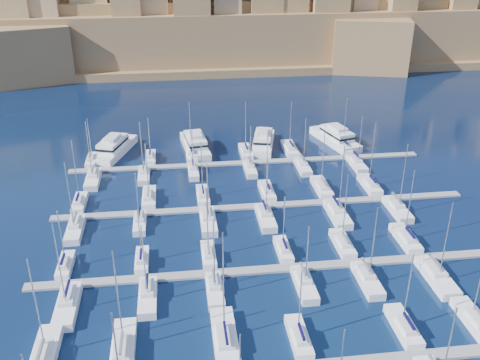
{
  "coord_description": "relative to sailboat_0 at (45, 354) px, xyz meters",
  "views": [
    {
      "loc": [
        -16.78,
        -84.19,
        51.89
      ],
      "look_at": [
        -5.29,
        6.0,
        8.23
      ],
      "focal_mm": 40.0,
      "sensor_mm": 36.0,
      "label": 1
    }
  ],
  "objects": [
    {
      "name": "sailboat_32",
      "position": [
        23.9,
        32.21,
        -0.02
      ],
      "size": [
        2.93,
        9.76,
        13.31
      ],
      "color": "white",
      "rests_on": "ground"
    },
    {
      "name": "sailboat_35",
      "position": [
        61.6,
        32.28,
        -0.01
      ],
      "size": [
        2.89,
        9.63,
        15.09
      ],
      "color": "white",
      "rests_on": "ground"
    },
    {
      "name": "pontoon_mid_near",
      "position": [
        35.54,
        15.97,
        -0.57
      ],
      "size": [
        84.0,
        2.0,
        0.4
      ],
      "primitive_type": "cube",
      "color": "slate",
      "rests_on": "ground"
    },
    {
      "name": "sailboat_43",
      "position": [
        11.03,
        54.84,
        -0.03
      ],
      "size": [
        2.54,
        8.48,
        13.77
      ],
      "color": "white",
      "rests_on": "ground"
    },
    {
      "name": "sailboat_34",
      "position": [
        49.2,
        31.9,
        0.0
      ],
      "size": [
        3.12,
        10.41,
        15.52
      ],
      "color": "white",
      "rests_on": "ground"
    },
    {
      "name": "motor_yacht_c",
      "position": [
        40.72,
        69.32,
        0.96
      ],
      "size": [
        8.57,
        17.0,
        5.25
      ],
      "color": "white",
      "rests_on": "ground"
    },
    {
      "name": "sailboat_13",
      "position": [
        11.86,
        20.54,
        -0.07
      ],
      "size": [
        2.2,
        7.33,
        10.55
      ],
      "color": "white",
      "rests_on": "ground"
    },
    {
      "name": "sailboat_24",
      "position": [
        -1.5,
        42.92,
        -0.02
      ],
      "size": [
        2.43,
        8.1,
        14.43
      ],
      "color": "white",
      "rests_on": "ground"
    },
    {
      "name": "sailboat_4",
      "position": [
        49.07,
        -0.81,
        -0.04
      ],
      "size": [
        2.6,
        8.66,
        12.76
      ],
      "color": "white",
      "rests_on": "ground"
    },
    {
      "name": "sailboat_36",
      "position": [
        -1.68,
        64.83,
        -0.06
      ],
      "size": [
        2.37,
        7.91,
        11.4
      ],
      "color": "white",
      "rests_on": "ground"
    },
    {
      "name": "sailboat_22",
      "position": [
        47.74,
        10.52,
        -0.02
      ],
      "size": [
        2.74,
        9.13,
        14.34
      ],
      "color": "white",
      "rests_on": "ground"
    },
    {
      "name": "sailboat_21",
      "position": [
        37.48,
        10.6,
        -0.04
      ],
      "size": [
        2.69,
        8.98,
        11.86
      ],
      "color": "white",
      "rests_on": "ground"
    },
    {
      "name": "sailboat_15",
      "position": [
        36.17,
        20.73,
        -0.06
      ],
      "size": [
        2.31,
        7.71,
        11.17
      ],
      "color": "white",
      "rests_on": "ground"
    },
    {
      "name": "sailboat_18",
      "position": [
        1.33,
        9.98,
        0.0
      ],
      "size": [
        3.07,
        10.23,
        16.04
      ],
      "color": "white",
      "rests_on": "ground"
    },
    {
      "name": "motor_yacht_b",
      "position": [
        23.37,
        69.76,
        0.96
      ],
      "size": [
        7.23,
        17.75,
        5.25
      ],
      "color": "white",
      "rests_on": "ground"
    },
    {
      "name": "sailboat_41",
      "position": [
        60.69,
        65.0,
        -0.03
      ],
      "size": [
        2.48,
        8.26,
        13.82
      ],
      "color": "white",
      "rests_on": "ground"
    },
    {
      "name": "sailboat_2",
      "position": [
        23.85,
        0.26,
        0.02
      ],
      "size": [
        3.25,
        10.83,
        17.36
      ],
      "color": "white",
      "rests_on": "ground"
    },
    {
      "name": "sailboat_33",
      "position": [
        35.01,
        32.24,
        -0.02
      ],
      "size": [
        2.91,
        9.71,
        13.98
      ],
      "color": "white",
      "rests_on": "ground"
    },
    {
      "name": "sailboat_1",
      "position": [
        10.19,
        -0.03,
        0.0
      ],
      "size": [
        3.07,
        10.23,
        16.01
      ],
      "color": "white",
      "rests_on": "ground"
    },
    {
      "name": "sailboat_3",
      "position": [
        33.95,
        -1.01,
        -0.05
      ],
      "size": [
        2.47,
        8.24,
        11.67
      ],
      "color": "white",
      "rests_on": "ground"
    },
    {
      "name": "motor_yacht_d",
      "position": [
        60.03,
        69.95,
        0.96
      ],
      "size": [
        9.76,
        18.39,
        5.25
      ],
      "color": "white",
      "rests_on": "ground"
    },
    {
      "name": "sailboat_23",
      "position": [
        59.05,
        9.84,
        -0.0
      ],
      "size": [
        3.16,
        10.52,
        14.92
      ],
      "color": "white",
      "rests_on": "ground"
    },
    {
      "name": "sailboat_26",
      "position": [
        23.59,
        43.07,
        -0.04
      ],
      "size": [
        2.52,
        8.41,
        12.97
      ],
      "color": "white",
      "rests_on": "ground"
    },
    {
      "name": "sailboat_40",
      "position": [
        47.02,
        65.77,
        -0.02
      ],
      "size": [
        2.95,
        9.84,
        13.23
      ],
      "color": "white",
      "rests_on": "ground"
    },
    {
      "name": "sailboat_47",
      "position": [
        60.75,
        54.68,
        -0.03
      ],
      "size": [
        2.64,
        8.81,
        13.07
      ],
      "color": "white",
      "rests_on": "ground"
    },
    {
      "name": "sailboat_0",
      "position": [
        0.0,
        0.0,
        0.0
      ],
      "size": [
        3.09,
        10.3,
        15.62
      ],
      "color": "white",
      "rests_on": "ground"
    },
    {
      "name": "ground",
      "position": [
        35.54,
        27.97,
        -0.77
      ],
      "size": [
        600.0,
        600.0,
        0.0
      ],
      "primitive_type": "plane",
      "color": "black",
      "rests_on": "ground"
    },
    {
      "name": "sailboat_46",
      "position": [
        47.7,
        54.79,
        -0.04
      ],
      "size": [
        2.58,
        8.59,
        13.17
      ],
      "color": "white",
      "rests_on": "ground"
    },
    {
      "name": "sailboat_20",
      "position": [
        23.36,
        10.86,
        -0.03
      ],
      "size": [
        2.54,
        8.45,
        13.7
      ],
      "color": "white",
      "rests_on": "ground"
    },
    {
      "name": "sailboat_38",
      "position": [
        22.19,
        65.17,
        -0.02
      ],
      "size": [
        2.58,
        8.61,
        14.25
      ],
      "color": "white",
      "rests_on": "ground"
    },
    {
      "name": "pontoon_far",
      "position": [
        35.54,
        59.97,
        -0.57
      ],
      "size": [
        84.0,
        2.0,
        0.4
      ],
      "primitive_type": "cube",
      "color": "slate",
      "rests_on": "ground"
    },
    {
      "name": "sailboat_45",
      "position": [
        35.25,
        55.06,
        -0.05
      ],
      "size": [
        2.41,
        8.05,
        11.72
      ],
      "color": "white",
      "rests_on": "ground"
    },
    {
      "name": "sailboat_14",
      "position": [
        23.14,
        20.75,
        -0.04
      ],
      "size": [
        2.32,
        7.75,
        13.4
      ],
      "color": "white",
      "rests_on": "ground"
    },
    {
      "name": "sailboat_17",
      "position": [
        58.78,
        21.46,
        -0.02
      ],
      "size": [
        2.76,
        9.2,
        14.37
      ],
      "color": "white",
      "rests_on": "ground"
    },
    {
      "name": "sailboat_31",
      "position": [
        11.0,
        33.21,
        -0.06
      ],
      "size": [
        2.32,
        7.74,
        11.62
      ],
      "color": "white",
      "rests_on": "ground"
    },
    {
      "name": "sailboat_27",
      "position": [
        37.19,
        43.26,
        -0.02
      ],
      "size": [
        2.64,
        8.79,
        14.62
      ],
      "color": "white",
      "rests_on": "ground"
    },
    {
      "name": "sailboat_39",
      "position": [
        35.67,
        65.36,
        -0.03
      ],
      "size": [
        2.7,
        9.0,
        13.67
      ],
      "color": "white",
      "rests_on": "ground"
    },
    {
      "name": "fortified_city",
      "position": [
        35.35,
        183.24,
        13.97
      ],
      "size": [
        460.0,
        108.95,
        59.52
      ],
      "color": "brown",
      "rests_on": "ground"
    },
    {
      "name": "sailboat_30",
      "position": [
        -0.83,
        32.4,
        -0.01
      ],
      "size": [
        2.82,
        9.39,
        14.92
      ],
      "color": "white",
      "rests_on": "ground"
    },
    {
      "name": "sailboat_12",
      "position": [
        -0.71,
        20.63,
        -0.06
      ],
      "size": [
        2.26,
        7.52,
        11.09
      ],
      "color": "white",
      "rests_on": "ground"
    },
    {
      "name": "sailboat_5",
      "position": [
        59.62,
        -0.66,
        -0.03
      ],
      "size": [
        2.69,
        8.96,
        13.63
      ],
      "color": "white",
      "rests_on": "ground"
    },
    {
      "name": "sailboat_25",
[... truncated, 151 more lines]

